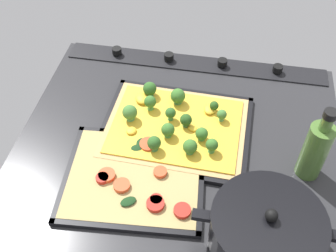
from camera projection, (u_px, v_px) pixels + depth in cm
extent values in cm
cube|color=#28282B|center=(178.00, 152.00, 99.05)|extent=(78.44, 71.88, 3.00)
cube|color=black|center=(195.00, 63.00, 119.16)|extent=(75.31, 7.00, 0.80)
cylinder|color=black|center=(278.00, 69.00, 115.44)|extent=(2.80, 2.80, 1.80)
cylinder|color=black|center=(222.00, 62.00, 117.28)|extent=(2.80, 2.80, 1.80)
cylinder|color=black|center=(169.00, 57.00, 119.12)|extent=(2.80, 2.80, 1.80)
cylinder|color=black|center=(117.00, 51.00, 120.96)|extent=(2.80, 2.80, 1.80)
cube|color=black|center=(176.00, 130.00, 101.66)|extent=(37.25, 29.82, 0.50)
cube|color=black|center=(185.00, 92.00, 110.44)|extent=(36.42, 2.30, 1.30)
cube|color=black|center=(164.00, 173.00, 92.29)|extent=(36.42, 2.30, 1.30)
cube|color=black|center=(247.00, 140.00, 98.95)|extent=(2.07, 28.75, 1.30)
cube|color=black|center=(108.00, 118.00, 103.78)|extent=(2.07, 28.75, 1.30)
cube|color=tan|center=(176.00, 128.00, 101.11)|extent=(34.78, 27.35, 1.00)
cube|color=gold|center=(176.00, 126.00, 100.59)|extent=(31.98, 24.63, 0.40)
cone|color=#427635|center=(186.00, 124.00, 100.06)|extent=(1.62, 1.62, 0.97)
sphere|color=#264C1C|center=(186.00, 120.00, 98.88)|extent=(2.95, 2.95, 2.95)
cone|color=#5B9F46|center=(168.00, 134.00, 97.83)|extent=(1.79, 1.79, 0.96)
sphere|color=#386B28|center=(168.00, 130.00, 96.58)|extent=(3.25, 3.25, 3.25)
cone|color=#68AD54|center=(221.00, 118.00, 101.31)|extent=(1.36, 1.36, 1.05)
sphere|color=#427533|center=(222.00, 114.00, 100.24)|extent=(2.48, 2.48, 2.48)
cone|color=#427635|center=(214.00, 109.00, 103.49)|extent=(1.25, 1.25, 1.01)
sphere|color=#264C1C|center=(214.00, 106.00, 102.48)|extent=(2.28, 2.28, 2.28)
cone|color=#5B9F46|center=(211.00, 149.00, 94.47)|extent=(1.60, 1.60, 1.29)
sphere|color=#386B28|center=(212.00, 145.00, 93.18)|extent=(2.91, 2.91, 2.91)
cone|color=#5B9F46|center=(150.00, 107.00, 103.89)|extent=(1.69, 1.69, 1.34)
sphere|color=#386B28|center=(150.00, 102.00, 102.54)|extent=(3.08, 3.08, 3.08)
cone|color=#68AD54|center=(130.00, 118.00, 101.50)|extent=(2.04, 2.04, 1.07)
sphere|color=#427533|center=(130.00, 112.00, 100.07)|extent=(3.71, 3.71, 3.71)
cone|color=#4D8B3F|center=(154.00, 148.00, 94.92)|extent=(1.77, 1.77, 1.15)
sphere|color=#2D5B23|center=(154.00, 143.00, 93.60)|extent=(3.22, 3.22, 3.22)
cone|color=#5B9F46|center=(178.00, 101.00, 105.53)|extent=(2.09, 2.09, 0.96)
sphere|color=#386B28|center=(178.00, 96.00, 104.12)|extent=(3.80, 3.80, 3.80)
cone|color=#5B9F46|center=(190.00, 151.00, 94.44)|extent=(1.86, 1.86, 0.84)
sphere|color=#386B28|center=(190.00, 146.00, 93.19)|extent=(3.39, 3.39, 3.39)
cone|color=#4D8B3F|center=(150.00, 94.00, 107.41)|extent=(1.96, 1.96, 0.98)
sphere|color=#2D5B23|center=(150.00, 89.00, 106.06)|extent=(3.56, 3.56, 3.56)
cone|color=#4D8B3F|center=(170.00, 117.00, 101.40)|extent=(1.46, 1.46, 1.28)
sphere|color=#2D5B23|center=(171.00, 113.00, 100.20)|extent=(2.65, 2.65, 2.65)
cone|color=#5B9F46|center=(201.00, 138.00, 97.19)|extent=(1.66, 1.66, 0.81)
sphere|color=#386B28|center=(202.00, 134.00, 96.05)|extent=(3.02, 3.02, 3.02)
ellipsoid|color=gold|center=(142.00, 99.00, 105.98)|extent=(4.82, 5.21, 1.48)
ellipsoid|color=gold|center=(193.00, 128.00, 99.29)|extent=(2.95, 2.57, 0.86)
ellipsoid|color=gold|center=(131.00, 131.00, 98.75)|extent=(3.40, 3.46, 0.91)
ellipsoid|color=gold|center=(210.00, 109.00, 103.43)|extent=(3.43, 4.00, 1.29)
cube|color=black|center=(134.00, 178.00, 91.82)|extent=(33.33, 29.16, 0.50)
cube|color=black|center=(142.00, 134.00, 100.10)|extent=(31.31, 3.66, 1.30)
cube|color=black|center=(125.00, 229.00, 82.95)|extent=(31.31, 3.66, 1.30)
cube|color=black|center=(201.00, 182.00, 90.55)|extent=(3.30, 26.80, 1.30)
cube|color=black|center=(69.00, 172.00, 92.50)|extent=(3.30, 26.80, 1.30)
cube|color=tan|center=(134.00, 176.00, 91.30)|extent=(30.74, 26.58, 0.90)
cylinder|color=#B22319|center=(155.00, 204.00, 85.40)|extent=(3.86, 3.86, 1.00)
cylinder|color=#B22319|center=(156.00, 200.00, 86.13)|extent=(2.65, 2.65, 1.00)
cylinder|color=#D14723|center=(160.00, 172.00, 90.91)|extent=(3.04, 3.04, 1.00)
cylinder|color=#B22319|center=(182.00, 211.00, 84.34)|extent=(3.65, 3.65, 1.00)
cylinder|color=#D14723|center=(122.00, 185.00, 88.53)|extent=(3.67, 3.67, 1.00)
cylinder|color=#B22319|center=(102.00, 178.00, 89.80)|extent=(2.88, 2.88, 1.00)
cylinder|color=#D14723|center=(107.00, 175.00, 90.36)|extent=(3.83, 3.83, 1.00)
cylinder|color=#D14723|center=(148.00, 145.00, 96.32)|extent=(4.21, 4.21, 1.00)
ellipsoid|color=#193819|center=(137.00, 148.00, 95.76)|extent=(3.79, 3.24, 0.60)
ellipsoid|color=#193819|center=(128.00, 201.00, 85.93)|extent=(4.12, 3.82, 0.60)
ellipsoid|color=#193819|center=(141.00, 143.00, 96.81)|extent=(2.45, 3.40, 0.60)
cylinder|color=black|center=(265.00, 233.00, 77.76)|extent=(21.18, 21.18, 9.47)
cylinder|color=black|center=(270.00, 220.00, 73.96)|extent=(21.61, 21.61, 0.80)
sphere|color=black|center=(272.00, 215.00, 72.78)|extent=(2.40, 2.40, 2.40)
cube|color=black|center=(201.00, 215.00, 76.97)|extent=(3.60, 2.00, 1.20)
cylinder|color=#476B2D|center=(315.00, 152.00, 88.04)|extent=(5.51, 5.51, 14.50)
cylinder|color=#476B2D|center=(327.00, 123.00, 81.39)|extent=(2.48, 2.48, 3.50)
cylinder|color=black|center=(330.00, 114.00, 79.51)|extent=(2.75, 2.75, 1.60)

